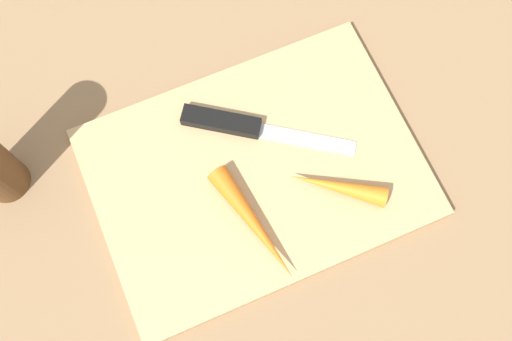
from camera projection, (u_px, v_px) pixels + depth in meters
name	position (u px, v px, depth m)	size (l,w,h in m)	color
ground_plane	(256.00, 174.00, 0.68)	(1.40, 1.40, 0.00)	#8C6D4C
cutting_board	(256.00, 172.00, 0.68)	(0.36, 0.26, 0.01)	tan
knife	(233.00, 124.00, 0.68)	(0.18, 0.13, 0.01)	#B7B7BC
carrot_long	(254.00, 223.00, 0.64)	(0.02, 0.02, 0.14)	orange
carrot_short	(338.00, 187.00, 0.65)	(0.02, 0.02, 0.11)	orange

